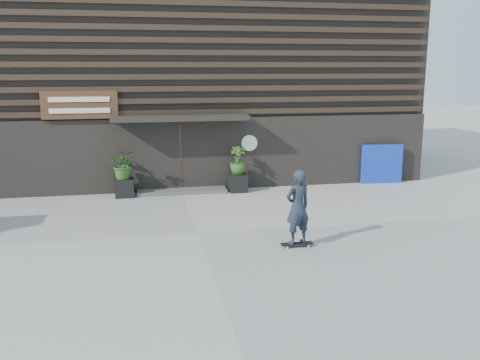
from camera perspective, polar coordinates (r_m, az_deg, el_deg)
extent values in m
plane|color=#9E9A95|center=(13.66, -4.64, -5.79)|extent=(80.00, 80.00, 0.00)
cube|color=#484846|center=(18.06, -6.29, -1.17)|extent=(3.00, 0.80, 0.12)
cube|color=black|center=(17.76, -12.37, -0.82)|extent=(0.60, 0.60, 0.60)
imported|color=#2D591E|center=(17.61, -12.49, 1.66)|extent=(0.86, 0.75, 0.96)
cube|color=black|center=(18.06, -0.24, -0.32)|extent=(0.60, 0.60, 0.60)
imported|color=#2D591E|center=(17.91, -0.24, 2.12)|extent=(0.54, 0.54, 0.96)
cube|color=#0D2EA9|center=(19.97, 15.08, 1.69)|extent=(1.53, 0.24, 1.43)
cube|color=black|center=(22.97, -7.70, 11.55)|extent=(18.00, 10.00, 8.00)
cube|color=black|center=(18.16, -6.47, 2.73)|extent=(18.00, 0.12, 2.50)
cube|color=#38281E|center=(17.92, -6.57, 7.27)|extent=(17.60, 0.08, 0.18)
cube|color=#38281E|center=(17.89, -6.60, 8.52)|extent=(17.60, 0.08, 0.18)
cube|color=#38281E|center=(17.87, -6.63, 9.78)|extent=(17.60, 0.08, 0.18)
cube|color=#38281E|center=(17.86, -6.66, 11.04)|extent=(17.60, 0.08, 0.18)
cube|color=#38281E|center=(17.86, -6.69, 12.30)|extent=(17.60, 0.08, 0.18)
cube|color=#38281E|center=(17.86, -6.72, 13.55)|extent=(17.60, 0.08, 0.18)
cube|color=#38281E|center=(17.88, -6.75, 14.81)|extent=(17.60, 0.08, 0.18)
cube|color=#38281E|center=(17.90, -6.79, 16.06)|extent=(17.60, 0.08, 0.18)
cube|color=#38281E|center=(17.93, -6.82, 17.31)|extent=(17.60, 0.08, 0.18)
cube|color=#38281E|center=(17.97, -6.85, 18.56)|extent=(17.60, 0.08, 0.18)
cube|color=black|center=(17.56, -6.45, 6.68)|extent=(4.50, 1.00, 0.15)
cube|color=black|center=(18.33, -6.51, 2.50)|extent=(2.40, 0.30, 2.30)
cube|color=#38281E|center=(18.16, -6.46, 2.41)|extent=(0.06, 0.10, 2.30)
cube|color=#472B19|center=(17.85, -16.95, 7.78)|extent=(2.40, 0.10, 0.90)
cube|color=beige|center=(17.77, -17.01, 8.34)|extent=(1.90, 0.02, 0.16)
cube|color=beige|center=(17.80, -16.94, 7.19)|extent=(1.90, 0.02, 0.16)
cylinder|color=white|center=(18.37, 1.02, 4.01)|extent=(0.56, 0.03, 0.56)
cube|color=black|center=(12.69, 6.17, -6.85)|extent=(0.78, 0.20, 0.02)
cylinder|color=beige|center=(12.54, 5.15, -7.33)|extent=(0.06, 0.03, 0.06)
cylinder|color=#B3B4AE|center=(12.72, 4.90, -7.04)|extent=(0.06, 0.03, 0.06)
cylinder|color=#A3A39E|center=(12.69, 7.43, -7.15)|extent=(0.06, 0.03, 0.06)
cylinder|color=#ADADA8|center=(12.87, 7.14, -6.86)|extent=(0.06, 0.03, 0.06)
imported|color=#1A212F|center=(12.42, 6.26, -2.92)|extent=(0.75, 0.61, 1.78)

